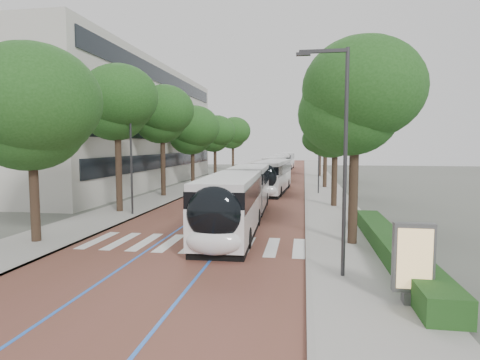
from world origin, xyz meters
name	(u,v)px	position (x,y,z in m)	size (l,w,h in m)	color
ground	(185,249)	(0.00, 0.00, 0.00)	(160.00, 160.00, 0.00)	#51544C
road	(266,178)	(0.00, 40.00, 0.01)	(11.00, 140.00, 0.02)	brown
sidewalk_left	(215,177)	(-7.50, 40.00, 0.06)	(4.00, 140.00, 0.12)	#9A9692
sidewalk_right	(319,179)	(7.50, 40.00, 0.06)	(4.00, 140.00, 0.12)	#9A9692
kerb_left	(228,177)	(-5.60, 40.00, 0.06)	(0.20, 140.00, 0.14)	gray
kerb_right	(305,178)	(5.60, 40.00, 0.06)	(0.20, 140.00, 0.14)	gray
zebra_crossing	(195,244)	(0.20, 1.00, 0.03)	(10.55, 3.60, 0.01)	silver
lane_line_left	(255,178)	(-1.60, 40.00, 0.02)	(0.12, 126.00, 0.01)	blue
lane_line_right	(277,178)	(1.60, 40.00, 0.02)	(0.12, 126.00, 0.01)	blue
office_building	(96,127)	(-19.47, 28.00, 7.00)	(18.11, 40.00, 14.00)	#B2AEA5
hedge	(392,246)	(9.10, 0.00, 0.52)	(1.20, 14.00, 0.80)	#1C4116
streetlight_near	(340,144)	(6.62, -3.00, 4.82)	(1.82, 0.20, 8.00)	#313134
streetlight_far	(317,145)	(6.62, 22.00, 4.82)	(1.82, 0.20, 8.00)	#313134
lamp_post_left	(131,155)	(-6.10, 8.00, 4.12)	(0.14, 0.14, 8.00)	#313134
trees_left	(184,128)	(-7.50, 24.76, 6.64)	(6.24, 61.09, 9.72)	black
trees_right	(329,128)	(7.70, 22.32, 6.40)	(5.60, 47.57, 9.13)	black
lead_bus	(240,197)	(1.52, 6.66, 1.63)	(3.10, 18.47, 3.20)	black
bus_queued_0	(272,177)	(2.27, 22.74, 1.62)	(3.20, 12.52, 3.20)	silver
bus_queued_1	(275,169)	(1.59, 35.89, 1.62)	(2.59, 12.41, 3.20)	silver
bus_queued_2	(281,164)	(1.65, 49.10, 1.62)	(3.31, 12.53, 3.20)	silver
bus_queued_3	(286,161)	(1.85, 63.04, 1.62)	(2.98, 12.48, 3.20)	silver
ad_panel	(413,262)	(8.58, -5.29, 1.38)	(1.16, 0.45, 2.40)	#59595B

